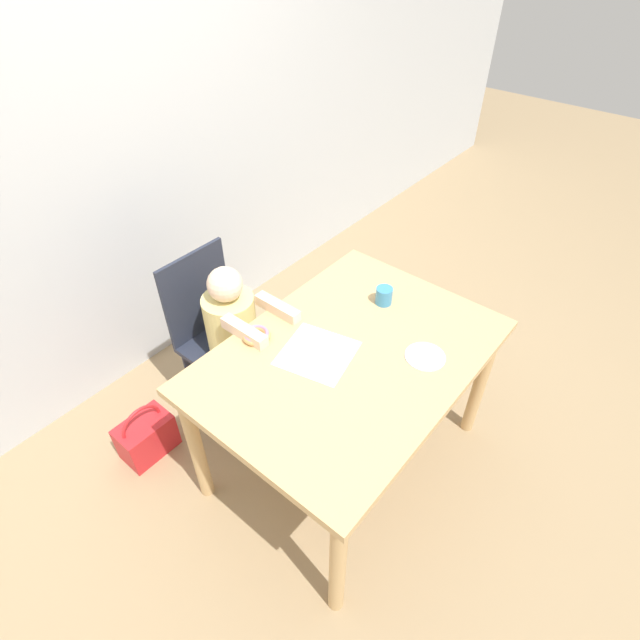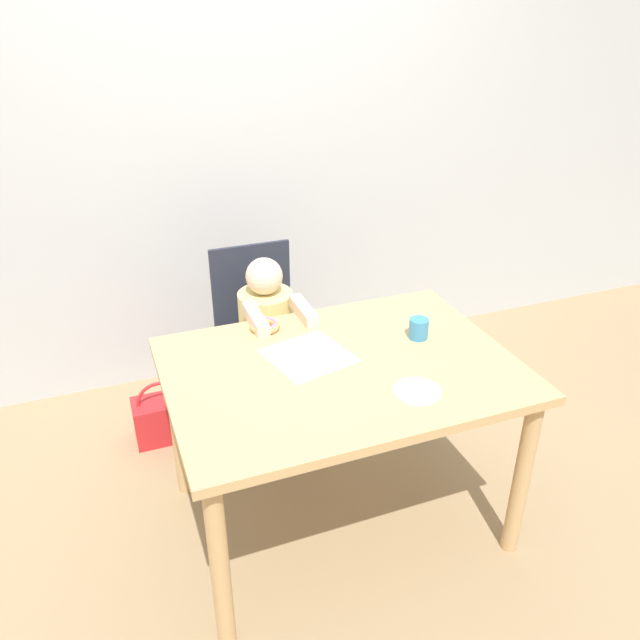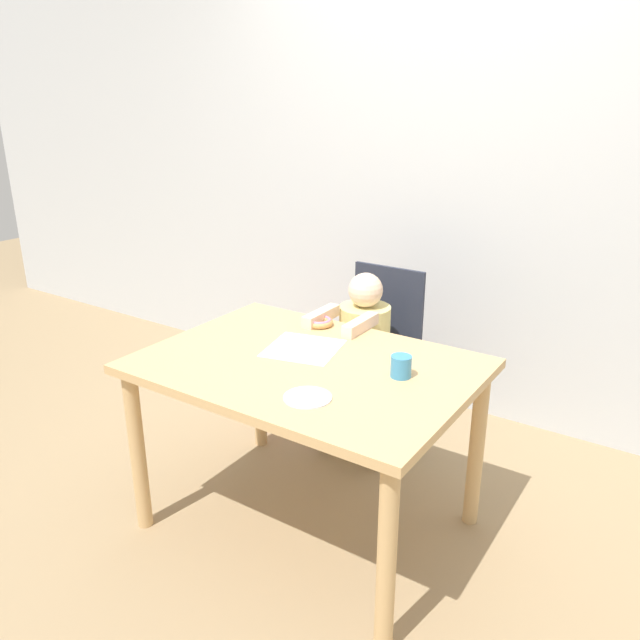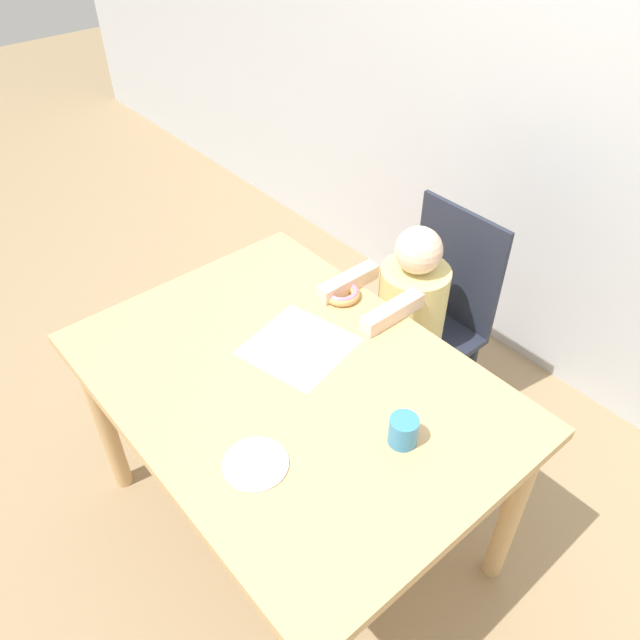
{
  "view_description": "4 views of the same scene",
  "coord_description": "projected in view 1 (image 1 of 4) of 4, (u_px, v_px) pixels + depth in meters",
  "views": [
    {
      "loc": [
        -1.16,
        -0.8,
        2.11
      ],
      "look_at": [
        -0.03,
        0.13,
        0.84
      ],
      "focal_mm": 28.0,
      "sensor_mm": 36.0,
      "label": 1
    },
    {
      "loc": [
        -0.73,
        -1.71,
        1.88
      ],
      "look_at": [
        -0.03,
        0.13,
        0.84
      ],
      "focal_mm": 35.0,
      "sensor_mm": 36.0,
      "label": 2
    },
    {
      "loc": [
        1.21,
        -1.74,
        1.65
      ],
      "look_at": [
        -0.03,
        0.13,
        0.84
      ],
      "focal_mm": 35.0,
      "sensor_mm": 36.0,
      "label": 3
    },
    {
      "loc": [
        0.96,
        -0.71,
        1.95
      ],
      "look_at": [
        -0.03,
        0.13,
        0.84
      ],
      "focal_mm": 35.0,
      "sensor_mm": 36.0,
      "label": 4
    }
  ],
  "objects": [
    {
      "name": "dining_table",
      "position": [
        349.0,
        369.0,
        2.04
      ],
      "size": [
        1.21,
        0.87,
        0.72
      ],
      "color": "tan",
      "rests_on": "ground_plane"
    },
    {
      "name": "child_figure",
      "position": [
        235.0,
        347.0,
        2.38
      ],
      "size": [
        0.25,
        0.44,
        0.9
      ],
      "color": "#E0D17F",
      "rests_on": "ground_plane"
    },
    {
      "name": "donut",
      "position": [
        256.0,
        335.0,
        2.03
      ],
      "size": [
        0.12,
        0.12,
        0.03
      ],
      "color": "tan",
      "rests_on": "dining_table"
    },
    {
      "name": "napkin",
      "position": [
        317.0,
        353.0,
        1.97
      ],
      "size": [
        0.33,
        0.33,
        0.0
      ],
      "color": "white",
      "rests_on": "dining_table"
    },
    {
      "name": "plate",
      "position": [
        425.0,
        357.0,
        1.96
      ],
      "size": [
        0.16,
        0.16,
        0.01
      ],
      "color": "silver",
      "rests_on": "dining_table"
    },
    {
      "name": "handbag",
      "position": [
        146.0,
        436.0,
        2.41
      ],
      "size": [
        0.26,
        0.16,
        0.31
      ],
      "color": "red",
      "rests_on": "ground_plane"
    },
    {
      "name": "cup",
      "position": [
        384.0,
        296.0,
        2.19
      ],
      "size": [
        0.07,
        0.07,
        0.08
      ],
      "color": "teal",
      "rests_on": "dining_table"
    },
    {
      "name": "ground_plane",
      "position": [
        344.0,
        457.0,
        2.45
      ],
      "size": [
        12.0,
        12.0,
        0.0
      ],
      "primitive_type": "plane",
      "color": "#997F5B"
    },
    {
      "name": "chair",
      "position": [
        219.0,
        337.0,
        2.44
      ],
      "size": [
        0.37,
        0.38,
        0.88
      ],
      "color": "#232838",
      "rests_on": "ground_plane"
    },
    {
      "name": "wall_back",
      "position": [
        122.0,
        138.0,
        2.26
      ],
      "size": [
        8.0,
        0.05,
        2.5
      ],
      "color": "silver",
      "rests_on": "ground_plane"
    }
  ]
}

